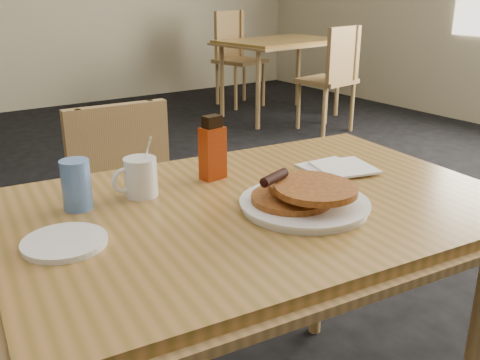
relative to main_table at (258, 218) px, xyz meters
name	(u,v)px	position (x,y,z in m)	size (l,w,h in m)	color
main_table	(258,218)	(0.00, 0.00, 0.00)	(1.28, 0.94, 0.75)	#A7723B
neighbor_table	(281,44)	(2.63, 3.19, 0.00)	(1.26, 0.93, 0.75)	#A7723B
chair_main_far	(132,201)	(0.00, 0.76, -0.21)	(0.40, 0.40, 0.83)	tan
chair_neighbor_far	(235,49)	(2.60, 3.94, -0.12)	(0.55, 0.55, 0.99)	tan
chair_neighbor_near	(334,70)	(2.62, 2.43, -0.16)	(0.47, 0.48, 0.92)	tan
pancake_plate	(305,198)	(0.06, -0.09, 0.07)	(0.30, 0.30, 0.09)	white
coffee_mug	(140,176)	(-0.21, 0.19, 0.09)	(0.11, 0.08, 0.15)	white
syrup_bottle	(213,150)	(0.00, 0.20, 0.12)	(0.07, 0.05, 0.17)	maroon
napkin_stack	(338,168)	(0.32, 0.06, 0.05)	(0.19, 0.20, 0.01)	white
blue_tumbler	(76,185)	(-0.36, 0.20, 0.10)	(0.07, 0.07, 0.12)	#5985D2
side_saucer	(65,242)	(-0.45, 0.03, 0.05)	(0.17, 0.17, 0.01)	white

